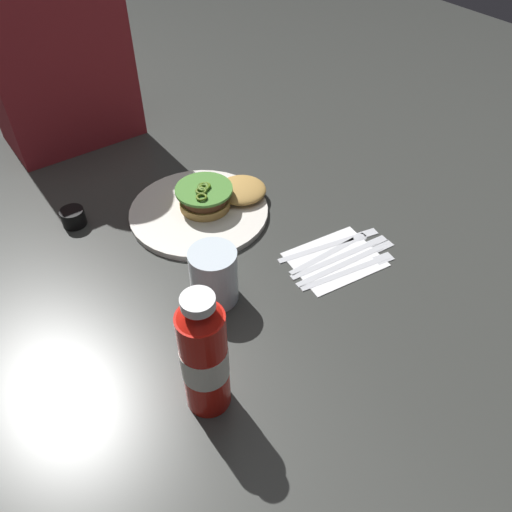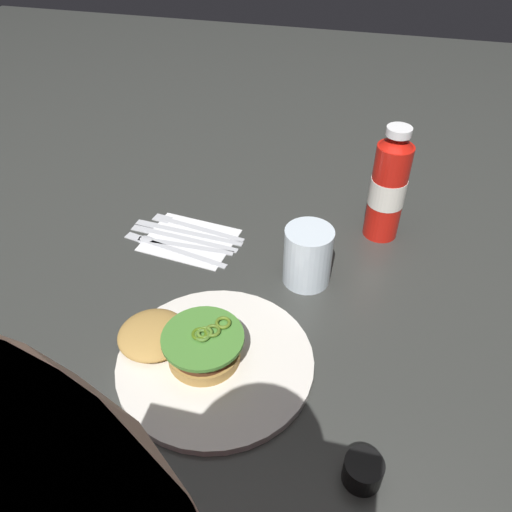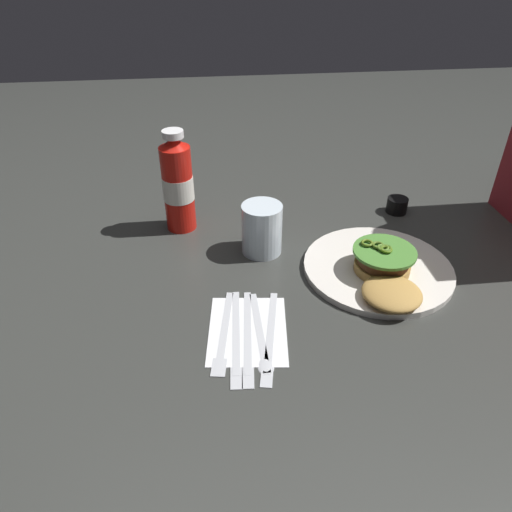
{
  "view_description": "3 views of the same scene",
  "coord_description": "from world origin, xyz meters",
  "px_view_note": "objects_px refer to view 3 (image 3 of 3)",
  "views": [
    {
      "loc": [
        -0.38,
        -0.61,
        0.67
      ],
      "look_at": [
        -0.02,
        -0.11,
        0.08
      ],
      "focal_mm": 35.98,
      "sensor_mm": 36.0,
      "label": 1
    },
    {
      "loc": [
        -0.16,
        0.57,
        0.6
      ],
      "look_at": [
        0.0,
        -0.07,
        0.04
      ],
      "focal_mm": 35.77,
      "sensor_mm": 36.0,
      "label": 2
    },
    {
      "loc": [
        0.72,
        -0.19,
        0.54
      ],
      "look_at": [
        -0.0,
        -0.1,
        0.04
      ],
      "focal_mm": 33.39,
      "sensor_mm": 36.0,
      "label": 3
    }
  ],
  "objects_px": {
    "napkin": "(248,330)",
    "butter_knife": "(236,340)",
    "ketchup_bottle": "(178,185)",
    "table_knife": "(270,340)",
    "burger_sandwich": "(386,272)",
    "steak_knife": "(248,340)",
    "spoon_utensil": "(262,341)",
    "dinner_plate": "(378,268)",
    "condiment_cup": "(397,205)",
    "fork_utensil": "(223,336)",
    "water_glass": "(262,229)"
  },
  "relations": [
    {
      "from": "dinner_plate",
      "to": "napkin",
      "type": "xyz_separation_m",
      "value": [
        0.13,
        -0.27,
        -0.0
      ]
    },
    {
      "from": "dinner_plate",
      "to": "condiment_cup",
      "type": "distance_m",
      "value": 0.25
    },
    {
      "from": "ketchup_bottle",
      "to": "table_knife",
      "type": "relative_size",
      "value": 1.03
    },
    {
      "from": "butter_knife",
      "to": "steak_knife",
      "type": "bearing_deg",
      "value": 83.71
    },
    {
      "from": "water_glass",
      "to": "spoon_utensil",
      "type": "distance_m",
      "value": 0.27
    },
    {
      "from": "napkin",
      "to": "butter_knife",
      "type": "relative_size",
      "value": 0.74
    },
    {
      "from": "water_glass",
      "to": "steak_knife",
      "type": "height_order",
      "value": "water_glass"
    },
    {
      "from": "condiment_cup",
      "to": "table_knife",
      "type": "distance_m",
      "value": 0.52
    },
    {
      "from": "dinner_plate",
      "to": "condiment_cup",
      "type": "height_order",
      "value": "condiment_cup"
    },
    {
      "from": "fork_utensil",
      "to": "steak_knife",
      "type": "height_order",
      "value": "same"
    },
    {
      "from": "butter_knife",
      "to": "burger_sandwich",
      "type": "bearing_deg",
      "value": 111.78
    },
    {
      "from": "condiment_cup",
      "to": "spoon_utensil",
      "type": "bearing_deg",
      "value": -43.54
    },
    {
      "from": "spoon_utensil",
      "to": "steak_knife",
      "type": "bearing_deg",
      "value": -102.43
    },
    {
      "from": "ketchup_bottle",
      "to": "steak_knife",
      "type": "distance_m",
      "value": 0.4
    },
    {
      "from": "burger_sandwich",
      "to": "ketchup_bottle",
      "type": "height_order",
      "value": "ketchup_bottle"
    },
    {
      "from": "condiment_cup",
      "to": "butter_knife",
      "type": "relative_size",
      "value": 0.21
    },
    {
      "from": "fork_utensil",
      "to": "butter_knife",
      "type": "relative_size",
      "value": 0.88
    },
    {
      "from": "dinner_plate",
      "to": "butter_knife",
      "type": "height_order",
      "value": "dinner_plate"
    },
    {
      "from": "burger_sandwich",
      "to": "condiment_cup",
      "type": "relative_size",
      "value": 4.07
    },
    {
      "from": "dinner_plate",
      "to": "steak_knife",
      "type": "relative_size",
      "value": 1.3
    },
    {
      "from": "burger_sandwich",
      "to": "fork_utensil",
      "type": "relative_size",
      "value": 0.99
    },
    {
      "from": "steak_knife",
      "to": "table_knife",
      "type": "distance_m",
      "value": 0.04
    },
    {
      "from": "burger_sandwich",
      "to": "fork_utensil",
      "type": "xyz_separation_m",
      "value": [
        0.1,
        -0.3,
        -0.03
      ]
    },
    {
      "from": "napkin",
      "to": "table_knife",
      "type": "bearing_deg",
      "value": 46.35
    },
    {
      "from": "butter_knife",
      "to": "steak_knife",
      "type": "relative_size",
      "value": 1.01
    },
    {
      "from": "dinner_plate",
      "to": "condiment_cup",
      "type": "bearing_deg",
      "value": 151.44
    },
    {
      "from": "steak_knife",
      "to": "fork_utensil",
      "type": "bearing_deg",
      "value": -108.22
    },
    {
      "from": "burger_sandwich",
      "to": "table_knife",
      "type": "height_order",
      "value": "burger_sandwich"
    },
    {
      "from": "water_glass",
      "to": "condiment_cup",
      "type": "distance_m",
      "value": 0.36
    },
    {
      "from": "fork_utensil",
      "to": "dinner_plate",
      "type": "bearing_deg",
      "value": 115.88
    },
    {
      "from": "spoon_utensil",
      "to": "dinner_plate",
      "type": "bearing_deg",
      "value": 123.94
    },
    {
      "from": "fork_utensil",
      "to": "steak_knife",
      "type": "xyz_separation_m",
      "value": [
        0.01,
        0.04,
        0.0
      ]
    },
    {
      "from": "steak_knife",
      "to": "table_knife",
      "type": "xyz_separation_m",
      "value": [
        0.0,
        0.04,
        0.0
      ]
    },
    {
      "from": "napkin",
      "to": "spoon_utensil",
      "type": "distance_m",
      "value": 0.04
    },
    {
      "from": "condiment_cup",
      "to": "table_knife",
      "type": "xyz_separation_m",
      "value": [
        0.39,
        -0.35,
        -0.01
      ]
    },
    {
      "from": "burger_sandwich",
      "to": "butter_knife",
      "type": "relative_size",
      "value": 0.87
    },
    {
      "from": "dinner_plate",
      "to": "burger_sandwich",
      "type": "relative_size",
      "value": 1.47
    },
    {
      "from": "water_glass",
      "to": "table_knife",
      "type": "distance_m",
      "value": 0.27
    },
    {
      "from": "dinner_plate",
      "to": "water_glass",
      "type": "xyz_separation_m",
      "value": [
        -0.1,
        -0.21,
        0.05
      ]
    },
    {
      "from": "water_glass",
      "to": "fork_utensil",
      "type": "relative_size",
      "value": 0.53
    },
    {
      "from": "condiment_cup",
      "to": "napkin",
      "type": "bearing_deg",
      "value": -47.42
    },
    {
      "from": "condiment_cup",
      "to": "table_knife",
      "type": "height_order",
      "value": "condiment_cup"
    },
    {
      "from": "napkin",
      "to": "spoon_utensil",
      "type": "relative_size",
      "value": 0.85
    },
    {
      "from": "burger_sandwich",
      "to": "steak_knife",
      "type": "distance_m",
      "value": 0.29
    },
    {
      "from": "fork_utensil",
      "to": "spoon_utensil",
      "type": "xyz_separation_m",
      "value": [
        0.02,
        0.06,
        0.0
      ]
    },
    {
      "from": "table_knife",
      "to": "water_glass",
      "type": "bearing_deg",
      "value": 175.4
    },
    {
      "from": "napkin",
      "to": "table_knife",
      "type": "xyz_separation_m",
      "value": [
        0.03,
        0.03,
        0.0
      ]
    },
    {
      "from": "burger_sandwich",
      "to": "table_knife",
      "type": "distance_m",
      "value": 0.26
    },
    {
      "from": "burger_sandwich",
      "to": "condiment_cup",
      "type": "bearing_deg",
      "value": 155.1
    },
    {
      "from": "burger_sandwich",
      "to": "table_knife",
      "type": "bearing_deg",
      "value": -62.61
    }
  ]
}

